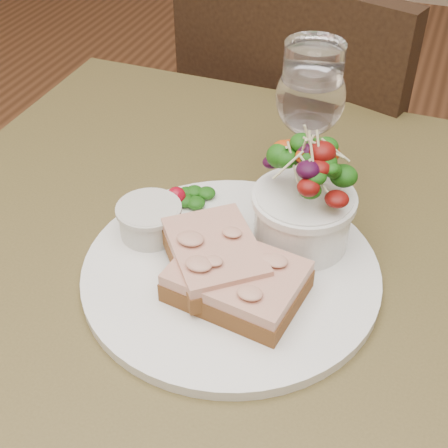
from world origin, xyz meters
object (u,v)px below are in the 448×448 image
at_px(dinner_plate, 231,271).
at_px(ramekin, 150,219).
at_px(cafe_table, 233,336).
at_px(sandwich_front, 237,281).
at_px(wine_glass, 310,101).
at_px(sandwich_back, 215,255).
at_px(salad_bowl, 305,196).
at_px(chair_far, 312,234).

height_order(dinner_plate, ramekin, ramekin).
height_order(cafe_table, ramekin, ramekin).
xyz_separation_m(dinner_plate, ramekin, (-0.10, 0.02, 0.03)).
bearing_deg(dinner_plate, cafe_table, 80.86).
relative_size(sandwich_front, ramekin, 2.07).
distance_m(cafe_table, ramekin, 0.17).
height_order(sandwich_front, wine_glass, wine_glass).
bearing_deg(cafe_table, sandwich_back, -124.38).
distance_m(sandwich_front, salad_bowl, 0.11).
xyz_separation_m(sandwich_front, sandwich_back, (-0.03, 0.02, 0.01)).
bearing_deg(chair_far, dinner_plate, 110.16).
bearing_deg(salad_bowl, sandwich_back, -130.65).
relative_size(sandwich_front, wine_glass, 0.77).
height_order(cafe_table, wine_glass, wine_glass).
bearing_deg(sandwich_front, dinner_plate, 127.40).
bearing_deg(sandwich_front, wine_glass, 94.74).
xyz_separation_m(cafe_table, dinner_plate, (-0.00, -0.01, 0.11)).
height_order(dinner_plate, sandwich_back, sandwich_back).
xyz_separation_m(chair_far, wine_glass, (0.06, -0.46, 0.58)).
xyz_separation_m(ramekin, wine_glass, (0.13, 0.15, 0.09)).
bearing_deg(cafe_table, dinner_plate, -99.14).
height_order(sandwich_back, salad_bowl, salad_bowl).
distance_m(cafe_table, salad_bowl, 0.19).
height_order(sandwich_front, salad_bowl, salad_bowl).
relative_size(ramekin, salad_bowl, 0.51).
height_order(dinner_plate, sandwich_front, sandwich_front).
height_order(sandwich_front, ramekin, ramekin).
relative_size(sandwich_back, ramekin, 2.13).
bearing_deg(wine_glass, chair_far, 97.80).
bearing_deg(dinner_plate, chair_far, 93.03).
height_order(ramekin, wine_glass, wine_glass).
xyz_separation_m(chair_far, salad_bowl, (0.09, -0.56, 0.53)).
distance_m(ramekin, salad_bowl, 0.17).
bearing_deg(cafe_table, chair_far, 93.15).
relative_size(cafe_table, dinner_plate, 2.63).
bearing_deg(wine_glass, ramekin, -131.90).
distance_m(salad_bowl, wine_glass, 0.12).
distance_m(sandwich_front, sandwich_back, 0.04).
xyz_separation_m(sandwich_back, salad_bowl, (0.07, 0.08, 0.04)).
relative_size(dinner_plate, sandwich_back, 2.20).
bearing_deg(chair_far, sandwich_front, 111.58).
bearing_deg(dinner_plate, salad_bowl, 49.84).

